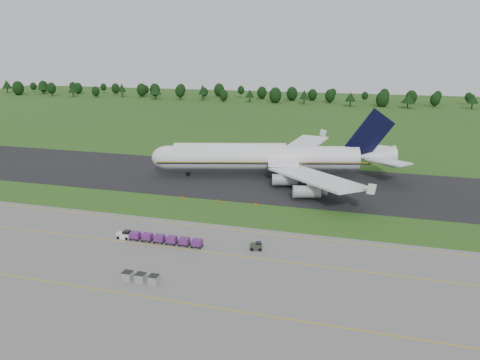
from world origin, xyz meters
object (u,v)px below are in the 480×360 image
(baggage_train, at_px, (158,238))
(uld_row, at_px, (141,278))
(aircraft, at_px, (267,157))
(edge_markers, at_px, (218,201))
(utility_cart, at_px, (256,247))

(baggage_train, xyz_separation_m, uld_row, (4.33, -15.53, -0.10))
(aircraft, height_order, edge_markers, aircraft)
(uld_row, distance_m, edge_markers, 42.61)
(baggage_train, relative_size, edge_markers, 0.92)
(baggage_train, bearing_deg, edge_markers, 82.67)
(aircraft, relative_size, edge_markers, 3.65)
(utility_cart, bearing_deg, aircraft, 100.63)
(utility_cart, bearing_deg, baggage_train, -174.06)
(baggage_train, height_order, edge_markers, baggage_train)
(aircraft, xyz_separation_m, uld_row, (-5.43, -69.61, -5.01))
(baggage_train, distance_m, utility_cart, 19.63)
(uld_row, bearing_deg, baggage_train, 105.57)
(aircraft, height_order, baggage_train, aircraft)
(utility_cart, bearing_deg, uld_row, -130.86)
(aircraft, bearing_deg, uld_row, -94.46)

